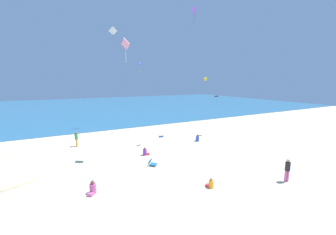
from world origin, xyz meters
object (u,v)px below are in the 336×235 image
object	(u,v)px
person_5	(93,189)
cooler_box	(161,136)
person_3	(197,139)
kite_blue	(140,63)
kite_purple	(194,10)
kite_black	(216,96)
person_4	(287,169)
person_1	(145,152)
beach_chair_near_camera	(152,163)
kite_yellow	(205,79)
person_0	(76,138)
kite_white	(113,31)
person_2	(211,184)
kite_pink	(125,45)

from	to	relation	value
person_5	cooler_box	bearing A→B (deg)	173.00
cooler_box	person_3	distance (m)	4.58
person_5	kite_blue	world-z (taller)	kite_blue
kite_purple	person_5	bearing A→B (deg)	-151.25
kite_black	person_4	bearing A→B (deg)	-108.66
person_5	person_3	bearing A→B (deg)	153.60
person_1	kite_blue	xyz separation A→B (m)	(2.86, 8.83, 8.91)
person_1	person_3	bearing A→B (deg)	23.71
beach_chair_near_camera	kite_purple	world-z (taller)	kite_purple
person_3	person_4	size ratio (longest dim) A/B	0.49
person_4	cooler_box	bearing A→B (deg)	24.77
person_1	cooler_box	bearing A→B (deg)	62.72
kite_yellow	cooler_box	bearing A→B (deg)	-152.48
kite_black	kite_purple	xyz separation A→B (m)	(-4.46, -1.16, 9.08)
kite_blue	person_5	bearing A→B (deg)	-121.08
person_1	kite_purple	world-z (taller)	kite_purple
person_5	kite_purple	bearing A→B (deg)	155.88
person_0	kite_white	bearing A→B (deg)	-118.34
person_3	kite_black	distance (m)	6.19
person_1	kite_blue	world-z (taller)	kite_blue
person_0	kite_blue	size ratio (longest dim) A/B	1.07
person_5	person_1	bearing A→B (deg)	168.62
person_5	beach_chair_near_camera	bearing A→B (deg)	151.25
person_2	kite_white	bearing A→B (deg)	-16.98
person_3	person_4	world-z (taller)	person_4
beach_chair_near_camera	kite_blue	xyz separation A→B (m)	(3.25, 11.31, 8.96)
person_4	kite_blue	bearing A→B (deg)	26.13
kite_blue	kite_pink	bearing A→B (deg)	-116.57
cooler_box	kite_pink	size ratio (longest dim) A/B	0.28
kite_blue	person_0	bearing A→B (deg)	-159.75
cooler_box	kite_purple	distance (m)	14.46
person_4	kite_pink	size ratio (longest dim) A/B	0.84
person_0	person_5	distance (m)	10.45
person_3	kite_black	world-z (taller)	kite_black
cooler_box	kite_pink	bearing A→B (deg)	-139.04
person_2	kite_yellow	xyz separation A→B (m)	(13.56, 18.22, 6.93)
person_1	person_5	xyz separation A→B (m)	(-5.28, -4.67, 0.02)
person_0	person_4	bearing A→B (deg)	139.93
person_0	person_1	xyz separation A→B (m)	(5.47, -5.76, -0.65)
cooler_box	beach_chair_near_camera	bearing A→B (deg)	-120.85
person_3	cooler_box	bearing A→B (deg)	68.77
person_2	kite_yellow	size ratio (longest dim) A/B	0.44
beach_chair_near_camera	person_4	distance (m)	9.87
beach_chair_near_camera	cooler_box	bearing A→B (deg)	106.50
person_4	kite_purple	bearing A→B (deg)	15.93
person_4	kite_purple	xyz separation A→B (m)	(-0.35, 11.01, 13.08)
person_4	kite_white	xyz separation A→B (m)	(-6.08, 22.53, 12.82)
beach_chair_near_camera	kite_pink	xyz separation A→B (m)	(-1.10, 2.61, 9.56)
person_0	person_3	size ratio (longest dim) A/B	1.99
person_5	kite_pink	bearing A→B (deg)	178.87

